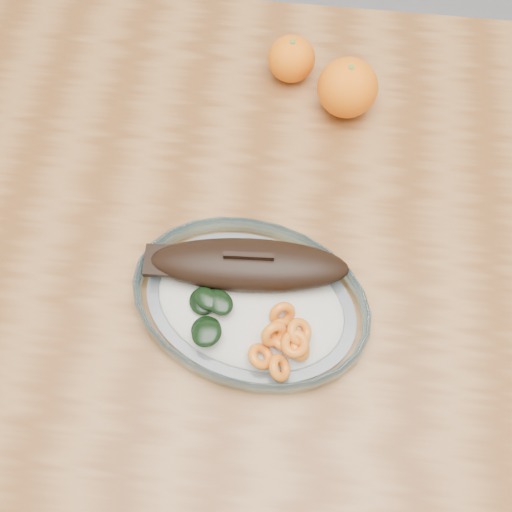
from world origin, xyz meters
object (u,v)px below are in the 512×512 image
(orange_right, at_px, (347,88))
(orange_left, at_px, (291,59))
(plated_meal, at_px, (250,299))
(dining_table, at_px, (251,253))

(orange_right, bearing_deg, orange_left, 147.95)
(plated_meal, distance_m, orange_right, 0.34)
(plated_meal, xyz_separation_m, orange_left, (0.02, 0.37, 0.02))
(orange_left, bearing_deg, dining_table, -96.86)
(orange_left, xyz_separation_m, orange_right, (0.08, -0.05, 0.01))
(dining_table, relative_size, plated_meal, 1.92)
(dining_table, height_order, orange_left, orange_left)
(plated_meal, height_order, orange_left, plated_meal)
(dining_table, xyz_separation_m, plated_meal, (0.01, -0.12, 0.12))
(orange_left, bearing_deg, orange_right, -32.05)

